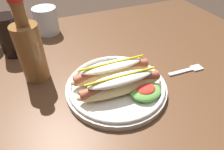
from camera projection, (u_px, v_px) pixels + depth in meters
name	position (u px, v px, depth m)	size (l,w,h in m)	color
dining_table	(95.00, 90.00, 0.70)	(1.34, 0.85, 0.74)	#51331E
hot_dog_plate	(117.00, 83.00, 0.54)	(0.28, 0.28, 0.08)	silver
fork	(188.00, 70.00, 0.62)	(0.12, 0.03, 0.00)	silver
soda_cup	(11.00, 36.00, 0.66)	(0.08, 0.08, 0.14)	black
water_cup	(46.00, 21.00, 0.79)	(0.09, 0.09, 0.10)	silver
glass_bottle	(30.00, 50.00, 0.54)	(0.07, 0.07, 0.24)	brown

